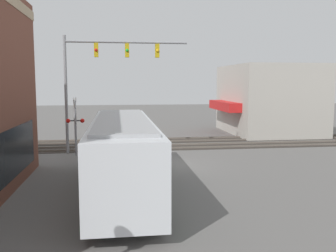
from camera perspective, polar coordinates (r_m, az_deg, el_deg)
ground_plane at (r=21.64m, az=0.39°, el=-6.03°), size 120.00×120.00×0.00m
shop_building at (r=36.71m, az=14.96°, el=3.94°), size 9.77×8.61×6.36m
city_bus at (r=16.47m, az=-6.95°, el=-3.79°), size 12.15×2.59×3.21m
traffic_signal_gantry at (r=25.54m, az=-10.01°, el=8.92°), size 0.42×8.21×7.83m
crossing_signal at (r=24.88m, az=-13.94°, el=0.78°), size 1.41×1.18×3.81m
rail_track_near at (r=27.48m, az=-1.40°, el=-3.26°), size 2.60×60.00×0.15m
rail_track_far at (r=30.62m, az=-2.07°, el=-2.24°), size 2.60×60.00×0.15m
parked_car_black at (r=32.74m, az=-7.37°, el=-0.63°), size 4.67×1.82×1.37m
pedestrian_near_bus at (r=20.37m, az=-0.85°, el=-4.17°), size 0.34×0.34×1.80m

